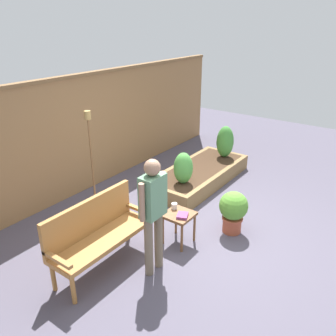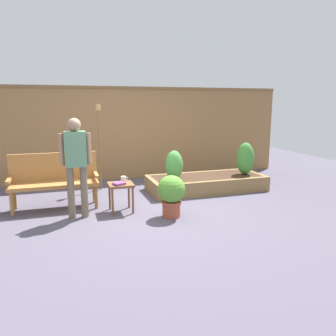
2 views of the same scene
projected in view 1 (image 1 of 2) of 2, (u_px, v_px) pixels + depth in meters
ground_plane at (199, 234)px, 5.30m from camera, size 14.00×14.00×0.00m
fence_back at (78, 135)px, 6.27m from camera, size 8.40×0.14×2.16m
garden_bench at (97, 230)px, 4.45m from camera, size 1.44×0.48×0.94m
side_table at (179, 219)px, 4.97m from camera, size 0.40×0.40×0.48m
cup_on_table at (174, 206)px, 5.05m from camera, size 0.12×0.08×0.09m
book_on_table at (182, 216)px, 4.85m from camera, size 0.22×0.20×0.04m
potted_boxwood at (233, 209)px, 5.23m from camera, size 0.44×0.44×0.67m
raised_planter_bed at (199, 175)px, 6.94m from camera, size 2.40×1.00×0.30m
shrub_near_bench at (183, 168)px, 6.16m from camera, size 0.34×0.34×0.58m
shrub_far_corner at (225, 142)px, 7.31m from camera, size 0.36×0.36×0.67m
tiki_torch at (90, 146)px, 5.40m from camera, size 0.10×0.10×1.77m
person_by_bench at (153, 207)px, 4.20m from camera, size 0.47×0.20×1.56m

